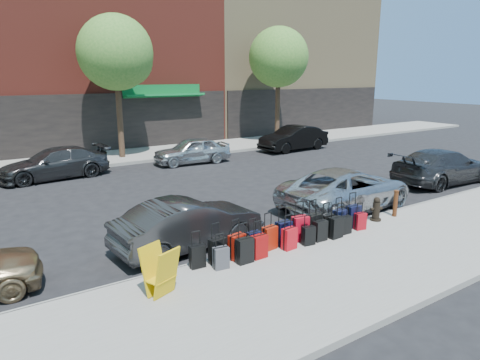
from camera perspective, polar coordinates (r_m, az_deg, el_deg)
ground at (r=15.08m, az=-5.78°, el=-3.30°), size 120.00×120.00×0.00m
sidewalk_near at (r=10.12m, az=11.96°, el=-11.95°), size 60.00×4.00×0.15m
sidewalk_far at (r=24.15m, az=-16.89°, el=2.87°), size 60.00×4.00×0.15m
curb_near at (r=11.49m, az=4.76°, el=-8.47°), size 60.00×0.08×0.15m
curb_far at (r=22.25m, az=-15.38°, el=2.07°), size 60.00×0.08×0.15m
building_right at (r=38.48m, az=3.15°, el=20.64°), size 15.00×12.12×18.00m
tree_center at (r=23.48m, az=-15.91°, el=15.75°), size 3.80×3.80×7.27m
tree_right at (r=28.53m, az=5.39°, el=15.78°), size 3.80×3.80×7.27m
suitcase_front_0 at (r=9.91m, az=-5.71°, el=-10.09°), size 0.37×0.22×0.86m
suitcase_front_1 at (r=10.09m, az=-3.01°, el=-9.37°), size 0.43×0.28×0.97m
suitcase_front_2 at (r=10.30m, az=-0.40°, el=-8.86°), size 0.43×0.29×0.97m
suitcase_front_3 at (r=10.63m, az=1.85°, el=-8.29°), size 0.37×0.21×0.88m
suitcase_front_4 at (r=10.85m, az=3.95°, el=-7.70°), size 0.42×0.27×0.96m
suitcase_front_5 at (r=11.17m, az=5.83°, el=-7.02°), size 0.42×0.23×1.00m
suitcase_front_6 at (r=11.46m, az=8.01°, el=-6.42°), size 0.47×0.29×1.07m
suitcase_front_7 at (r=11.74m, az=9.82°, el=-6.03°), size 0.45×0.27×1.04m
suitcase_front_8 at (r=12.16m, az=11.51°, el=-5.69°), size 0.36×0.21×0.86m
suitcase_front_9 at (r=12.45m, az=13.14°, el=-5.19°), size 0.39×0.22×0.95m
suitcase_front_10 at (r=12.78m, az=14.86°, el=-4.68°), size 0.43×0.25×1.02m
suitcase_back_1 at (r=9.83m, az=-2.55°, el=-10.33°), size 0.37×0.24×0.82m
suitcase_back_2 at (r=10.09m, az=0.60°, el=-9.39°), size 0.41×0.24×0.96m
suitcase_back_3 at (r=10.36m, az=2.57°, el=-8.85°), size 0.39×0.24×0.92m
suitcase_back_5 at (r=10.91m, az=6.59°, el=-7.76°), size 0.40×0.26×0.90m
suitcase_back_6 at (r=11.26m, az=9.11°, el=-7.32°), size 0.36×0.24×0.80m
suitcase_back_7 at (r=11.57m, az=10.63°, el=-6.65°), size 0.38×0.22×0.89m
suitcase_back_8 at (r=11.84m, az=12.63°, el=-6.18°), size 0.40×0.25×0.94m
suitcase_back_9 at (r=12.22m, az=13.86°, el=-5.82°), size 0.34×0.20×0.81m
suitcase_back_10 at (r=12.64m, az=15.72°, el=-5.30°), size 0.35×0.24×0.78m
fire_hydrant at (r=13.52m, az=17.70°, el=-3.78°), size 0.38×0.33×0.73m
bollard at (r=14.08m, az=20.02°, el=-2.90°), size 0.15×0.15×0.83m
display_rack at (r=8.79m, az=-10.60°, el=-11.91°), size 0.75×0.78×1.00m
car_near_1 at (r=11.25m, az=-6.86°, el=-5.84°), size 4.11×1.74×1.32m
car_near_2 at (r=14.81m, az=14.03°, el=-1.14°), size 5.22×2.73×1.40m
car_near_3 at (r=19.74m, az=25.43°, el=1.66°), size 5.02×2.22×1.43m
car_far_1 at (r=20.34m, az=-23.52°, el=2.04°), size 4.75×2.27×1.33m
car_far_2 at (r=22.03m, az=-6.42°, el=3.94°), size 4.03×1.89×1.33m
car_far_3 at (r=25.92m, az=7.16°, el=5.55°), size 4.53×1.82×1.47m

